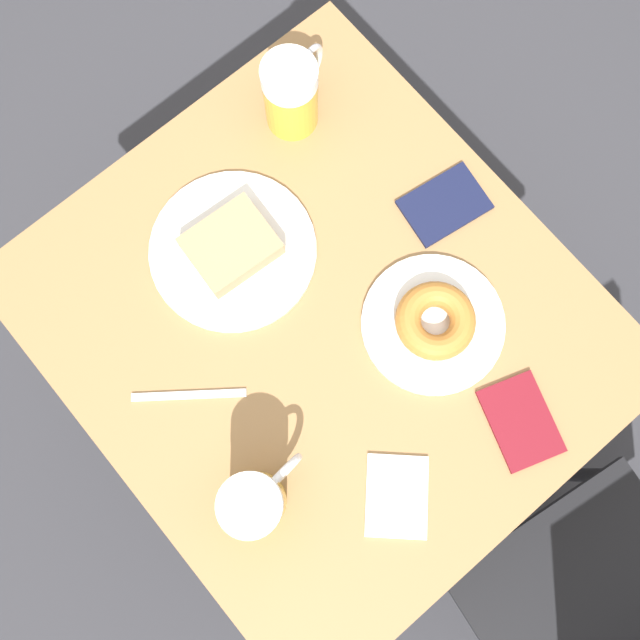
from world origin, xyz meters
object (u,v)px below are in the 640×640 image
(plate_with_cake, at_px, (232,249))
(passport_far_edge, at_px, (444,205))
(beer_mug_center, at_px, (256,501))
(beer_mug_left, at_px, (292,93))
(plate_with_donut, at_px, (434,322))
(passport_near_edge, at_px, (521,421))
(napkin_folded, at_px, (397,496))
(fork, at_px, (189,395))

(plate_with_cake, bearing_deg, passport_far_edge, 152.72)
(plate_with_cake, height_order, beer_mug_center, beer_mug_center)
(beer_mug_left, bearing_deg, plate_with_cake, 27.96)
(plate_with_donut, relative_size, beer_mug_left, 1.56)
(plate_with_cake, distance_m, beer_mug_center, 0.37)
(plate_with_donut, bearing_deg, plate_with_cake, -61.01)
(plate_with_cake, xyz_separation_m, plate_with_donut, (-0.16, 0.28, 0.00))
(beer_mug_center, height_order, passport_near_edge, beer_mug_center)
(plate_with_cake, relative_size, napkin_folded, 1.77)
(beer_mug_left, relative_size, beer_mug_center, 1.00)
(passport_far_edge, bearing_deg, passport_near_edge, 66.35)
(napkin_folded, xyz_separation_m, passport_near_edge, (-0.21, 0.04, 0.00))
(napkin_folded, height_order, fork, same)
(plate_with_donut, relative_size, fork, 1.53)
(plate_with_cake, xyz_separation_m, passport_far_edge, (-0.30, 0.15, -0.01))
(plate_with_cake, bearing_deg, fork, 34.71)
(passport_near_edge, bearing_deg, passport_far_edge, -113.65)
(fork, distance_m, passport_near_edge, 0.48)
(plate_with_donut, xyz_separation_m, passport_far_edge, (-0.14, -0.13, -0.01))
(beer_mug_left, xyz_separation_m, passport_far_edge, (-0.08, 0.27, -0.07))
(beer_mug_left, bearing_deg, napkin_folded, 64.21)
(plate_with_donut, xyz_separation_m, fork, (0.34, -0.15, -0.02))
(fork, bearing_deg, passport_near_edge, 135.30)
(plate_with_cake, height_order, passport_near_edge, plate_with_cake)
(beer_mug_left, height_order, napkin_folded, beer_mug_left)
(beer_mug_left, relative_size, fork, 0.98)
(plate_with_donut, height_order, beer_mug_center, beer_mug_center)
(napkin_folded, distance_m, fork, 0.33)
(beer_mug_center, bearing_deg, plate_with_donut, -175.27)
(beer_mug_left, relative_size, passport_far_edge, 1.00)
(beer_mug_left, height_order, passport_near_edge, beer_mug_left)
(beer_mug_center, height_order, napkin_folded, beer_mug_center)
(beer_mug_left, height_order, fork, beer_mug_left)
(passport_near_edge, xyz_separation_m, passport_far_edge, (-0.14, -0.32, 0.00))
(plate_with_donut, xyz_separation_m, napkin_folded, (0.21, 0.15, -0.02))
(plate_with_cake, xyz_separation_m, napkin_folded, (0.05, 0.43, -0.01))
(beer_mug_center, bearing_deg, beer_mug_left, -134.39)
(plate_with_donut, bearing_deg, passport_near_edge, 90.42)
(plate_with_donut, distance_m, passport_near_edge, 0.19)
(beer_mug_left, bearing_deg, plate_with_donut, 81.55)
(beer_mug_center, distance_m, passport_far_edge, 0.53)
(plate_with_cake, distance_m, napkin_folded, 0.44)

